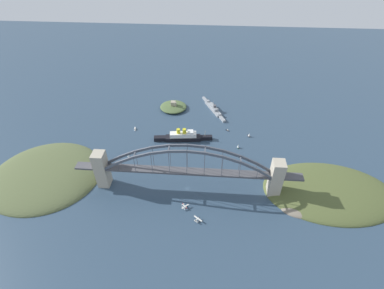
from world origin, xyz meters
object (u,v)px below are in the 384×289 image
small_boat_3 (135,129)px  small_boat_4 (227,130)px  seaplane_taxiing_near_bridge (198,220)px  small_boat_0 (249,135)px  small_boat_5 (254,175)px  ocean_liner (183,137)px  fort_island_mid_harbor (173,107)px  seaplane_second_in_formation (185,207)px  small_boat_2 (181,171)px  small_boat_1 (129,155)px  naval_cruiser (213,108)px  small_boat_6 (238,146)px  harbor_arch_bridge (187,172)px

small_boat_3 → small_boat_4: 150.80m
seaplane_taxiing_near_bridge → small_boat_0: (71.60, 164.09, 1.52)m
small_boat_5 → small_boat_0: bearing=89.6°
small_boat_3 → small_boat_5: 207.14m
ocean_liner → small_boat_5: size_ratio=10.92×
small_boat_0 → small_boat_5: size_ratio=0.87×
fort_island_mid_harbor → seaplane_second_in_formation: size_ratio=5.24×
seaplane_taxiing_near_bridge → fort_island_mid_harbor: bearing=103.6°
small_boat_2 → small_boat_4: bearing=57.3°
seaplane_second_in_formation → small_boat_0: size_ratio=1.26×
small_boat_1 → small_boat_4: bearing=27.6°
small_boat_0 → small_boat_3: (-183.96, 5.98, -2.57)m
naval_cruiser → small_boat_3: size_ratio=7.45×
small_boat_1 → small_boat_2: 82.64m
small_boat_6 → naval_cruiser: bearing=110.2°
harbor_arch_bridge → naval_cruiser: harbor_arch_bridge is taller
small_boat_1 → small_boat_6: small_boat_1 is taller
small_boat_0 → small_boat_3: 184.07m
seaplane_taxiing_near_bridge → small_boat_5: 102.35m
small_boat_2 → small_boat_5: small_boat_5 is taller
small_boat_5 → seaplane_taxiing_near_bridge: bearing=-133.9°
seaplane_taxiing_near_bridge → seaplane_second_in_formation: bearing=133.4°
naval_cruiser → small_boat_0: (57.15, -74.99, 0.14)m
harbor_arch_bridge → small_boat_1: size_ratio=36.43×
small_boat_2 → small_boat_6: small_boat_2 is taller
small_boat_5 → seaplane_second_in_formation: bearing=-147.0°
seaplane_taxiing_near_bridge → small_boat_6: 144.60m
ocean_liner → small_boat_2: 73.00m
small_boat_0 → small_boat_4: small_boat_0 is taller
small_boat_2 → small_boat_3: 127.36m
ocean_liner → naval_cruiser: (45.82, 90.83, -2.83)m
small_boat_3 → small_boat_2: bearing=-48.0°
small_boat_0 → small_boat_6: (-18.63, -29.55, -0.22)m
harbor_arch_bridge → small_boat_5: bearing=16.1°
seaplane_second_in_formation → small_boat_0: 171.20m
seaplane_second_in_formation → small_boat_6: small_boat_6 is taller
seaplane_taxiing_near_bridge → small_boat_0: small_boat_0 is taller
small_boat_2 → ocean_liner: bearing=93.3°
harbor_arch_bridge → small_boat_4: size_ratio=43.56×
fort_island_mid_harbor → seaplane_taxiing_near_bridge: (57.73, -238.96, -1.74)m
small_boat_1 → small_boat_4: small_boat_1 is taller
ocean_liner → small_boat_2: (4.22, -72.82, -2.83)m
seaplane_second_in_formation → small_boat_1: size_ratio=1.19×
small_boat_2 → small_boat_3: (-85.20, 94.63, -2.42)m
ocean_liner → small_boat_0: ocean_liner is taller
ocean_liner → naval_cruiser: size_ratio=1.12×
seaplane_taxiing_near_bridge → small_boat_1: 146.72m
naval_cruiser → small_boat_3: naval_cruiser is taller
ocean_liner → small_boat_4: ocean_liner is taller
ocean_liner → fort_island_mid_harbor: size_ratio=1.90×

